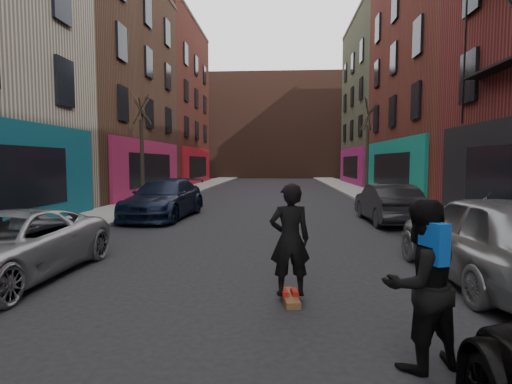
# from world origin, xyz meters

# --- Properties ---
(sidewalk_left) EXTENTS (2.50, 84.00, 0.13)m
(sidewalk_left) POSITION_xyz_m (-6.25, 30.00, 0.07)
(sidewalk_left) COLOR gray
(sidewalk_left) RESTS_ON ground
(sidewalk_right) EXTENTS (2.50, 84.00, 0.13)m
(sidewalk_right) POSITION_xyz_m (6.25, 30.00, 0.07)
(sidewalk_right) COLOR gray
(sidewalk_right) RESTS_ON ground
(building_far) EXTENTS (40.00, 10.00, 14.00)m
(building_far) POSITION_xyz_m (0.00, 56.00, 7.00)
(building_far) COLOR #47281E
(building_far) RESTS_ON ground
(tree_left_far) EXTENTS (2.00, 2.00, 6.50)m
(tree_left_far) POSITION_xyz_m (-6.20, 18.00, 3.38)
(tree_left_far) COLOR black
(tree_left_far) RESTS_ON sidewalk_left
(tree_right_far) EXTENTS (2.00, 2.00, 6.80)m
(tree_right_far) POSITION_xyz_m (6.20, 24.00, 3.53)
(tree_right_far) COLOR black
(tree_right_far) RESTS_ON sidewalk_right
(parked_left_far) EXTENTS (2.18, 4.64, 1.28)m
(parked_left_far) POSITION_xyz_m (-4.28, 5.24, 0.64)
(parked_left_far) COLOR #9A9BA2
(parked_left_far) RESTS_ON ground
(parked_left_end) EXTENTS (2.47, 5.33, 1.51)m
(parked_left_end) POSITION_xyz_m (-3.80, 13.62, 0.75)
(parked_left_end) COLOR black
(parked_left_end) RESTS_ON ground
(parked_right_far) EXTENTS (2.06, 4.93, 1.67)m
(parked_right_far) POSITION_xyz_m (4.55, 5.65, 0.83)
(parked_right_far) COLOR gray
(parked_right_far) RESTS_ON ground
(parked_right_end) EXTENTS (1.59, 4.29, 1.40)m
(parked_right_end) POSITION_xyz_m (4.60, 12.85, 0.70)
(parked_right_end) COLOR black
(parked_right_end) RESTS_ON ground
(skateboard) EXTENTS (0.34, 0.82, 0.10)m
(skateboard) POSITION_xyz_m (0.92, 4.51, 0.05)
(skateboard) COLOR brown
(skateboard) RESTS_ON ground
(skateboarder) EXTENTS (0.70, 0.52, 1.77)m
(skateboarder) POSITION_xyz_m (0.92, 4.51, 0.99)
(skateboarder) COLOR black
(skateboarder) RESTS_ON skateboard
(pedestrian) EXTENTS (1.07, 0.96, 1.81)m
(pedestrian) POSITION_xyz_m (2.26, 2.55, 0.91)
(pedestrian) COLOR black
(pedestrian) RESTS_ON ground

